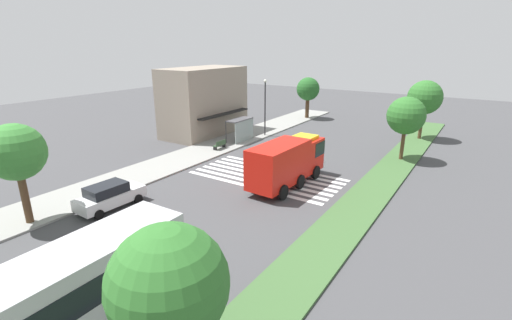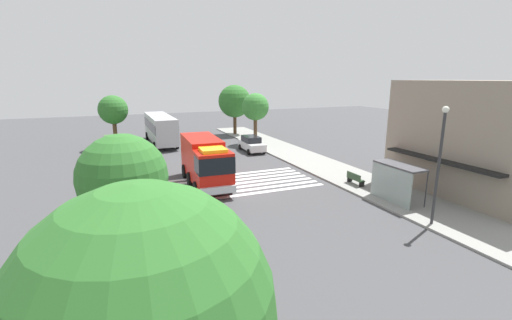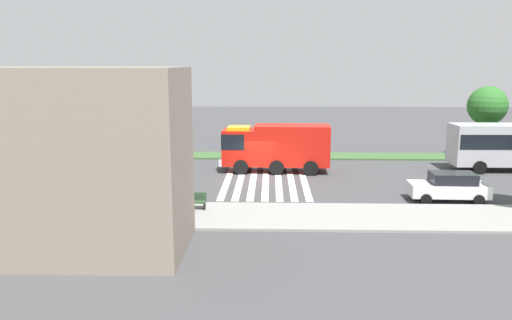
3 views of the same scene
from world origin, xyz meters
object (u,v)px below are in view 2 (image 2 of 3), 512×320
object	(u,v)px
street_lamp	(440,157)
median_tree_far_west	(113,110)
sidewalk_tree_west	(255,107)
bench_near_shelter	(355,179)
transit_bus	(160,127)
parked_car_west	(252,144)
fire_truck	(205,160)
bus_stop_shelter	(395,176)
sidewalk_tree_far_west	(235,101)
median_tree_west	(123,178)
median_tree_center	(145,314)

from	to	relation	value
street_lamp	median_tree_far_west	bearing A→B (deg)	-152.53
sidewalk_tree_west	median_tree_far_west	bearing A→B (deg)	-102.66
bench_near_shelter	street_lamp	distance (m)	8.49
transit_bus	parked_car_west	bearing A→B (deg)	-135.62
bench_near_shelter	sidewalk_tree_west	bearing A→B (deg)	-178.97
parked_car_west	sidewalk_tree_west	xyz separation A→B (m)	(-4.20, 2.20, 3.72)
fire_truck	parked_car_west	size ratio (longest dim) A/B	1.80
bus_stop_shelter	sidewalk_tree_far_west	xyz separation A→B (m)	(-31.13, -0.33, 2.97)
bench_near_shelter	median_tree_west	bearing A→B (deg)	-68.09
bench_near_shelter	sidewalk_tree_west	world-z (taller)	sidewalk_tree_west
sidewalk_tree_west	median_tree_center	distance (m)	39.04
fire_truck	street_lamp	distance (m)	15.89
street_lamp	parked_car_west	bearing A→B (deg)	-175.50
transit_bus	sidewalk_tree_west	bearing A→B (deg)	-113.42
median_tree_far_west	median_tree_west	distance (m)	29.70
fire_truck	median_tree_far_west	size ratio (longest dim) A/B	1.37
sidewalk_tree_far_west	street_lamp	bearing A→B (deg)	-0.66
transit_bus	street_lamp	bearing A→B (deg)	-162.14
sidewalk_tree_far_west	median_tree_far_west	bearing A→B (deg)	-75.75
bus_stop_shelter	median_tree_center	size ratio (longest dim) A/B	0.53
fire_truck	median_tree_far_west	distance (m)	19.54
median_tree_west	median_tree_center	size ratio (longest dim) A/B	0.89
bus_stop_shelter	sidewalk_tree_west	xyz separation A→B (m)	(-23.30, -0.33, 2.73)
street_lamp	sidewalk_tree_far_west	xyz separation A→B (m)	(-34.87, 0.40, 0.86)
bench_near_shelter	median_tree_far_west	world-z (taller)	median_tree_far_west
median_tree_center	fire_truck	bearing A→B (deg)	163.51
parked_car_west	median_tree_center	world-z (taller)	median_tree_center
bench_near_shelter	street_lamp	xyz separation A→B (m)	(7.74, -0.75, 3.41)
sidewalk_tree_west	bus_stop_shelter	bearing A→B (deg)	0.80
sidewalk_tree_west	median_tree_west	world-z (taller)	sidewalk_tree_west
fire_truck	street_lamp	size ratio (longest dim) A/B	1.26
parked_car_west	median_tree_far_west	world-z (taller)	median_tree_far_west
bus_stop_shelter	transit_bus	bearing A→B (deg)	-157.83
bench_near_shelter	sidewalk_tree_far_west	size ratio (longest dim) A/B	0.23
median_tree_far_west	median_tree_center	size ratio (longest dim) A/B	0.91
sidewalk_tree_far_west	median_tree_center	size ratio (longest dim) A/B	1.06
bench_near_shelter	median_tree_center	world-z (taller)	median_tree_center
bench_near_shelter	median_tree_west	size ratio (longest dim) A/B	0.27
bench_near_shelter	median_tree_center	bearing A→B (deg)	-45.98
transit_bus	street_lamp	world-z (taller)	street_lamp
fire_truck	sidewalk_tree_west	world-z (taller)	sidewalk_tree_west
parked_car_west	sidewalk_tree_west	size ratio (longest dim) A/B	0.75
bus_stop_shelter	median_tree_far_west	size ratio (longest dim) A/B	0.57
transit_bus	bus_stop_shelter	size ratio (longest dim) A/B	3.24
transit_bus	sidewalk_tree_west	xyz separation A→B (m)	(4.62, 11.05, 2.49)
parked_car_west	bus_stop_shelter	xyz separation A→B (m)	(19.10, 2.52, 1.00)
fire_truck	sidewalk_tree_west	size ratio (longest dim) A/B	1.34
sidewalk_tree_west	median_tree_west	size ratio (longest dim) A/B	1.04
fire_truck	transit_bus	world-z (taller)	transit_bus
transit_bus	median_tree_center	distance (m)	40.51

